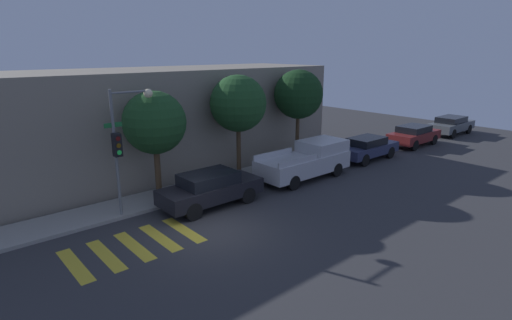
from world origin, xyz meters
name	(u,v)px	position (x,y,z in m)	size (l,w,h in m)	color
ground_plane	(212,231)	(0.00, 0.00, 0.00)	(60.00, 60.00, 0.00)	#333335
sidewalk	(157,199)	(0.00, 4.26, 0.07)	(26.00, 2.12, 0.14)	gray
building_row	(113,126)	(0.00, 8.72, 2.78)	(26.00, 6.00, 5.56)	gray
crosswalk	(134,246)	(-2.69, 0.80, 0.00)	(4.38, 2.60, 0.00)	gold
traffic_light_pole	(124,135)	(-1.63, 3.37, 3.38)	(2.05, 0.56, 5.13)	slate
sedan_near_corner	(211,188)	(1.43, 2.10, 0.81)	(4.52, 1.79, 1.52)	black
pickup_truck	(307,160)	(7.59, 2.10, 0.95)	(5.34, 2.05, 1.85)	#BCBCC1
sedan_middle	(367,147)	(13.05, 2.10, 0.76)	(4.41, 1.76, 1.40)	#2D3351
sedan_far_end	(414,135)	(18.73, 2.10, 0.78)	(4.38, 1.84, 1.43)	maroon
sedan_tail_of_row	(451,125)	(24.60, 2.10, 0.78)	(4.62, 1.84, 1.44)	#4C5156
tree_near_corner	(155,123)	(0.17, 4.37, 3.49)	(2.75, 2.75, 4.88)	#4C3823
tree_midblock	(238,104)	(4.80, 4.37, 3.92)	(2.87, 2.87, 5.37)	#4C3823
tree_far_end	(298,95)	(9.20, 4.37, 4.07)	(2.81, 2.81, 5.49)	#4C3823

